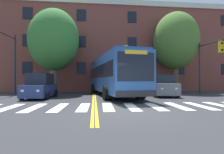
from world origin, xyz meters
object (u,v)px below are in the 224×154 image
object	(u,v)px
city_bus	(112,75)
traffic_light_near_corner	(208,58)
car_navy_near_lane	(40,87)
street_tree_curbside_small	(54,40)
street_tree_curbside_large	(175,41)
traffic_light_overhead	(121,60)
traffic_light_far_corner	(6,52)
car_grey_far_lane	(162,86)

from	to	relation	value
city_bus	traffic_light_near_corner	xyz separation A→B (m)	(9.37, -0.20, 1.68)
car_navy_near_lane	street_tree_curbside_small	bearing A→B (deg)	89.20
traffic_light_near_corner	street_tree_curbside_small	xyz separation A→B (m)	(-15.13, 2.41, 1.90)
traffic_light_near_corner	street_tree_curbside_small	world-z (taller)	street_tree_curbside_small
car_navy_near_lane	street_tree_curbside_large	xyz separation A→B (m)	(13.50, 5.03, 5.03)
traffic_light_overhead	street_tree_curbside_large	distance (m)	7.47
traffic_light_far_corner	traffic_light_overhead	size ratio (longest dim) A/B	1.15
traffic_light_far_corner	street_tree_curbside_large	xyz separation A→B (m)	(16.81, 3.39, 2.05)
city_bus	car_grey_far_lane	xyz separation A→B (m)	(4.43, -0.97, -1.06)
city_bus	traffic_light_overhead	distance (m)	2.04
traffic_light_far_corner	traffic_light_overhead	distance (m)	10.20
car_grey_far_lane	street_tree_curbside_small	xyz separation A→B (m)	(-10.19, 3.18, 4.63)
traffic_light_overhead	street_tree_curbside_large	xyz separation A→B (m)	(6.70, 2.13, 2.53)
city_bus	traffic_light_far_corner	xyz separation A→B (m)	(-9.13, -0.25, 1.96)
street_tree_curbside_small	traffic_light_far_corner	bearing A→B (deg)	-143.85
car_grey_far_lane	traffic_light_overhead	world-z (taller)	traffic_light_overhead
car_navy_near_lane	traffic_light_overhead	world-z (taller)	traffic_light_overhead
traffic_light_near_corner	traffic_light_overhead	world-z (taller)	traffic_light_near_corner
city_bus	traffic_light_far_corner	bearing A→B (deg)	-178.42
city_bus	street_tree_curbside_large	distance (m)	9.21
traffic_light_near_corner	street_tree_curbside_small	bearing A→B (deg)	170.93
traffic_light_overhead	city_bus	bearing A→B (deg)	-134.03
car_navy_near_lane	street_tree_curbside_small	world-z (taller)	street_tree_curbside_small
car_navy_near_lane	car_grey_far_lane	distance (m)	10.28
traffic_light_overhead	street_tree_curbside_small	distance (m)	7.16
street_tree_curbside_large	street_tree_curbside_small	world-z (taller)	street_tree_curbside_large
traffic_light_far_corner	traffic_light_overhead	world-z (taller)	traffic_light_far_corner
car_navy_near_lane	traffic_light_near_corner	world-z (taller)	traffic_light_near_corner
traffic_light_far_corner	street_tree_curbside_large	bearing A→B (deg)	11.42
traffic_light_near_corner	traffic_light_far_corner	distance (m)	18.51
car_navy_near_lane	traffic_light_near_corner	bearing A→B (deg)	6.32
traffic_light_near_corner	traffic_light_overhead	distance (m)	8.48
car_grey_far_lane	street_tree_curbside_large	distance (m)	7.29
car_grey_far_lane	city_bus	bearing A→B (deg)	167.63
city_bus	street_tree_curbside_large	size ratio (longest dim) A/B	1.34
city_bus	traffic_light_overhead	world-z (taller)	traffic_light_overhead
traffic_light_near_corner	street_tree_curbside_large	world-z (taller)	street_tree_curbside_large
car_grey_far_lane	traffic_light_far_corner	bearing A→B (deg)	176.96
traffic_light_far_corner	street_tree_curbside_large	world-z (taller)	street_tree_curbside_large
car_grey_far_lane	traffic_light_overhead	size ratio (longest dim) A/B	0.89
traffic_light_far_corner	traffic_light_near_corner	bearing A→B (deg)	0.15
street_tree_curbside_small	street_tree_curbside_large	bearing A→B (deg)	3.96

